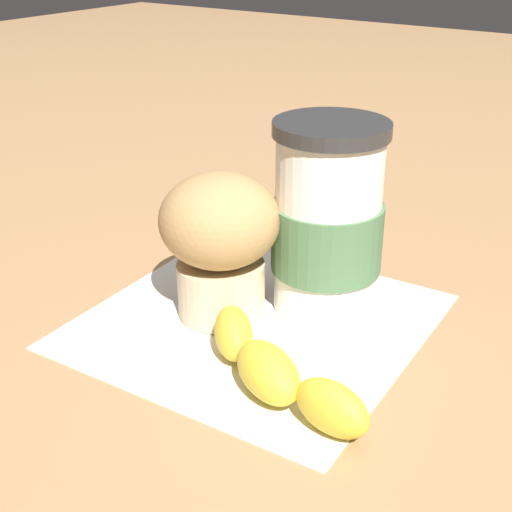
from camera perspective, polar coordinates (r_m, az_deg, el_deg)
ground_plane at (r=0.53m, az=0.00°, el=-5.25°), size 3.00×3.00×0.00m
paper_napkin at (r=0.53m, az=0.00°, el=-5.18°), size 0.24×0.24×0.00m
coffee_cup at (r=0.52m, az=5.73°, el=2.66°), size 0.08×0.08×0.14m
muffin at (r=0.51m, az=-2.90°, el=1.47°), size 0.09×0.09×0.11m
banana at (r=0.45m, az=1.47°, el=-9.06°), size 0.08×0.15×0.03m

